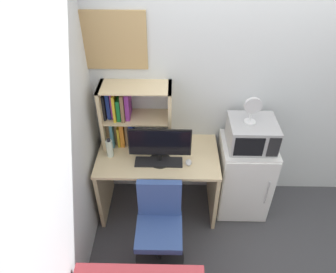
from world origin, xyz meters
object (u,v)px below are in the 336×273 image
at_px(mini_fridge, 243,177).
at_px(wall_corkboard, 105,41).
at_px(monitor, 160,145).
at_px(computer_mouse, 189,162).
at_px(hutch_bookshelf, 127,115).
at_px(microwave, 252,134).
at_px(desk_chair, 159,230).
at_px(desk_fan, 252,109).
at_px(water_bottle, 110,148).
at_px(keyboard, 159,162).

distance_m(mini_fridge, wall_corkboard, 1.93).
xyz_separation_m(monitor, computer_mouse, (0.27, -0.03, -0.18)).
xyz_separation_m(computer_mouse, wall_corkboard, (-0.75, 0.45, 1.00)).
xyz_separation_m(hutch_bookshelf, microwave, (1.20, -0.15, -0.10)).
bearing_deg(desk_chair, desk_fan, 38.80).
bearing_deg(hutch_bookshelf, microwave, -7.04).
distance_m(computer_mouse, mini_fridge, 0.72).
distance_m(microwave, desk_fan, 0.29).
height_order(computer_mouse, desk_chair, desk_chair).
distance_m(hutch_bookshelf, wall_corkboard, 0.72).
bearing_deg(hutch_bookshelf, water_bottle, -123.90).
bearing_deg(keyboard, wall_corkboard, 136.48).
bearing_deg(desk_fan, computer_mouse, -162.22).
xyz_separation_m(hutch_bookshelf, water_bottle, (-0.15, -0.23, -0.23)).
bearing_deg(keyboard, mini_fridge, 11.09).
relative_size(microwave, desk_fan, 1.66).
distance_m(keyboard, desk_fan, 0.99).
relative_size(hutch_bookshelf, wall_corkboard, 0.92).
height_order(water_bottle, desk_fan, desk_fan).
bearing_deg(desk_fan, mini_fridge, 3.37).
bearing_deg(microwave, water_bottle, -176.66).
xyz_separation_m(keyboard, desk_chair, (0.02, -0.49, -0.39)).
relative_size(keyboard, wall_corkboard, 0.62).
bearing_deg(water_bottle, monitor, -8.15).
distance_m(water_bottle, desk_chair, 0.90).
distance_m(keyboard, computer_mouse, 0.28).
distance_m(keyboard, water_bottle, 0.49).
distance_m(monitor, keyboard, 0.19).
relative_size(monitor, computer_mouse, 6.78).
height_order(hutch_bookshelf, computer_mouse, hutch_bookshelf).
bearing_deg(desk_fan, monitor, -170.17).
relative_size(water_bottle, wall_corkboard, 0.28).
bearing_deg(water_bottle, keyboard, -11.44).
height_order(water_bottle, mini_fridge, water_bottle).
height_order(monitor, desk_fan, desk_fan).
bearing_deg(water_bottle, microwave, 3.34).
bearing_deg(desk_chair, keyboard, 92.45).
bearing_deg(wall_corkboard, desk_chair, -62.30).
xyz_separation_m(hutch_bookshelf, mini_fridge, (1.20, -0.15, -0.66)).
distance_m(computer_mouse, desk_fan, 0.76).
height_order(hutch_bookshelf, keyboard, hutch_bookshelf).
height_order(monitor, wall_corkboard, wall_corkboard).
relative_size(computer_mouse, wall_corkboard, 0.12).
distance_m(mini_fridge, microwave, 0.57).
bearing_deg(keyboard, monitor, 67.32).
bearing_deg(monitor, desk_fan, 9.83).
xyz_separation_m(microwave, wall_corkboard, (-1.35, 0.27, 0.79)).
distance_m(monitor, computer_mouse, 0.33).
height_order(mini_fridge, desk_fan, desk_fan).
relative_size(desk_fan, wall_corkboard, 0.36).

